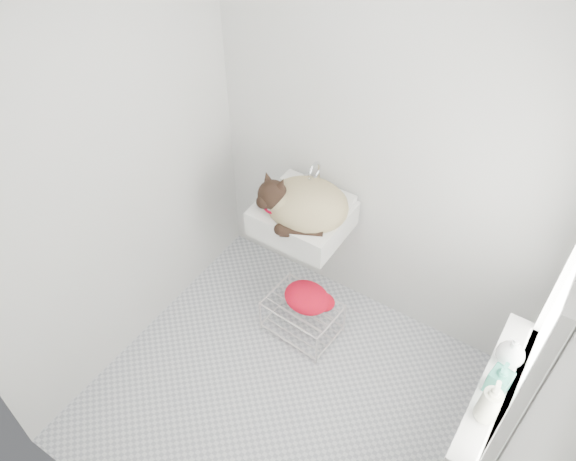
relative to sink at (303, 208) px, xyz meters
The scene contains 15 objects.
floor 1.19m from the sink, 63.52° to the right, with size 2.20×2.00×0.02m, color silver.
back_wall 0.60m from the sink, 35.20° to the left, with size 2.20×0.02×2.50m, color silver.
right_wall 1.69m from the sink, 26.74° to the right, with size 0.02×2.00×2.50m, color silver.
left_wall 1.11m from the sink, 134.66° to the right, with size 0.02×2.00×2.50m, color silver.
window_glass 1.63m from the sink, 20.38° to the right, with size 0.01×0.80×1.00m, color white.
window_frame 1.62m from the sink, 20.57° to the right, with size 0.04×0.90×1.10m, color white.
windowsill 1.48m from the sink, 21.39° to the right, with size 0.16×0.88×0.04m, color white.
sink is the anchor object (origin of this frame).
faucet 0.23m from the sink, 90.00° to the left, with size 0.20×0.14×0.20m, color silver, non-canonical shape.
cat 0.05m from the sink, 61.82° to the right, with size 0.56×0.50×0.33m.
wire_rack 0.75m from the sink, 55.94° to the right, with size 0.45×0.32×0.27m, color beige.
towel 0.61m from the sink, 50.78° to the right, with size 0.31×0.22×0.13m, color red.
bottle_a 1.55m from the sink, 27.72° to the right, with size 0.08×0.08×0.22m, color silver.
bottle_b 1.48m from the sink, 22.59° to the right, with size 0.09×0.09×0.20m, color #318671.
bottle_c 1.42m from the sink, 15.95° to the right, with size 0.13×0.13×0.17m, color silver.
Camera 1 is at (0.94, -1.43, 3.12)m, focal length 35.16 mm.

